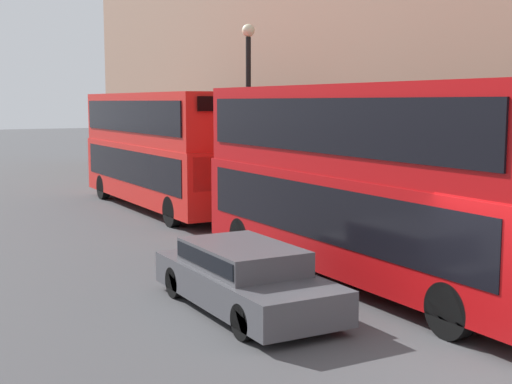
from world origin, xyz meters
The scene contains 6 objects.
ground_plane centered at (0.00, 0.00, 0.00)m, with size 200.00×200.00×0.00m, color #424244.
bus_leading centered at (1.60, 4.68, 2.41)m, with size 2.59×10.78×4.38m.
bus_second_in_queue centered at (1.60, 17.14, 2.39)m, with size 2.59×10.74×4.33m.
car_dark_sedan centered at (-1.80, 4.10, 0.69)m, with size 1.87×4.73×1.28m.
street_lamp centered at (3.66, 14.11, 4.09)m, with size 0.44×0.44×6.65m.
pedestrian centered at (4.33, 11.80, 0.74)m, with size 0.36×0.36×1.60m.
Camera 1 is at (-8.08, -7.80, 4.02)m, focal length 50.00 mm.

